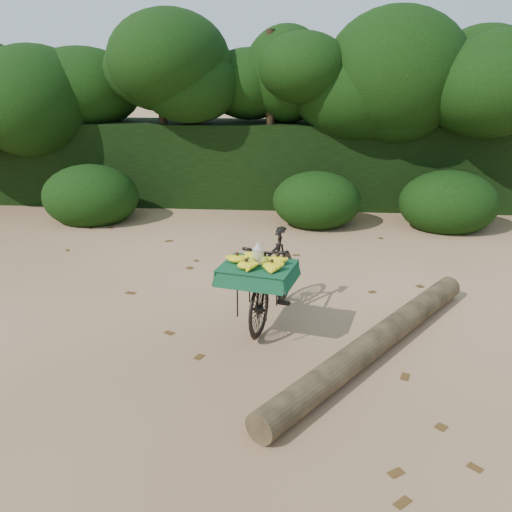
{
  "coord_description": "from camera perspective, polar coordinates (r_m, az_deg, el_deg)",
  "views": [
    {
      "loc": [
        1.14,
        -6.02,
        2.93
      ],
      "look_at": [
        0.67,
        -0.04,
        0.85
      ],
      "focal_mm": 38.0,
      "sensor_mm": 36.0,
      "label": 1
    }
  ],
  "objects": [
    {
      "name": "tree_row",
      "position": [
        11.69,
        -4.42,
        14.55
      ],
      "size": [
        14.5,
        2.0,
        4.0
      ],
      "primitive_type": null,
      "color": "black",
      "rests_on": "ground"
    },
    {
      "name": "bush_clumps",
      "position": [
        10.63,
        0.97,
        5.67
      ],
      "size": [
        8.8,
        1.7,
        0.9
      ],
      "primitive_type": null,
      "color": "black",
      "rests_on": "ground"
    },
    {
      "name": "ground",
      "position": [
        6.79,
        -5.61,
        -6.5
      ],
      "size": [
        80.0,
        80.0,
        0.0
      ],
      "primitive_type": "plane",
      "color": "tan",
      "rests_on": "ground"
    },
    {
      "name": "fallen_log",
      "position": [
        6.07,
        12.65,
        -8.67
      ],
      "size": [
        2.57,
        3.42,
        0.29
      ],
      "primitive_type": "cylinder",
      "rotation": [
        1.57,
        0.0,
        -0.62
      ],
      "color": "brown",
      "rests_on": "ground"
    },
    {
      "name": "leaf_litter",
      "position": [
        7.37,
        -4.75,
        -4.29
      ],
      "size": [
        7.0,
        7.3,
        0.01
      ],
      "primitive_type": null,
      "color": "#503215",
      "rests_on": "ground"
    },
    {
      "name": "hedge_backdrop",
      "position": [
        12.54,
        -0.75,
        9.85
      ],
      "size": [
        26.0,
        1.8,
        1.8
      ],
      "primitive_type": "cube",
      "color": "black",
      "rests_on": "ground"
    },
    {
      "name": "vendor_bicycle",
      "position": [
        6.53,
        1.73,
        -2.19
      ],
      "size": [
        1.05,
        1.92,
        1.09
      ],
      "rotation": [
        0.0,
        0.0,
        -0.24
      ],
      "color": "black",
      "rests_on": "ground"
    }
  ]
}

